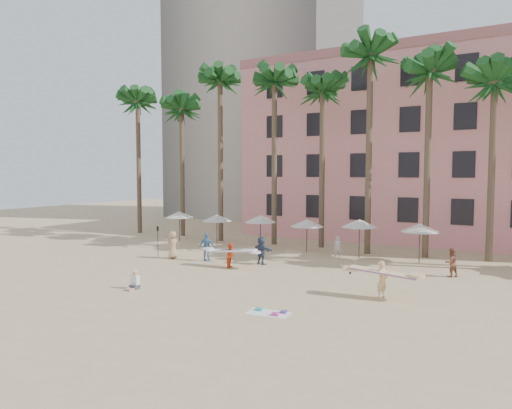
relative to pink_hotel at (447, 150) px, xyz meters
The scene contains 11 objects.
ground 28.09m from the pink_hotel, 105.07° to the right, with size 120.00×120.00×0.00m, color #D1B789.
pink_hotel is the anchor object (origin of this frame).
grey_tower 32.53m from the pink_hotel, 154.36° to the left, with size 22.00×18.00×50.00m, color #A89E8E.
palm_row 13.71m from the pink_hotel, 120.56° to the right, with size 44.40×5.40×16.30m.
umbrella_row 17.73m from the pink_hotel, 126.53° to the right, with size 22.50×2.70×2.73m.
beach_towel 29.22m from the pink_hotel, 97.50° to the right, with size 1.89×1.18×0.14m.
carrier_yellow 24.20m from the pink_hotel, 90.14° to the right, with size 3.14×1.00×1.80m.
carrier_white 24.12m from the pink_hotel, 116.07° to the right, with size 3.33×1.10×1.55m.
beachgoers 21.85m from the pink_hotel, 115.66° to the right, with size 18.58×6.29×1.93m.
paddle 26.97m from the pink_hotel, 129.07° to the right, with size 0.18×0.04×2.23m.
seated_man 30.97m from the pink_hotel, 112.78° to the right, with size 0.42×0.73×0.94m.
Camera 1 is at (12.10, -18.77, 5.98)m, focal length 32.00 mm.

